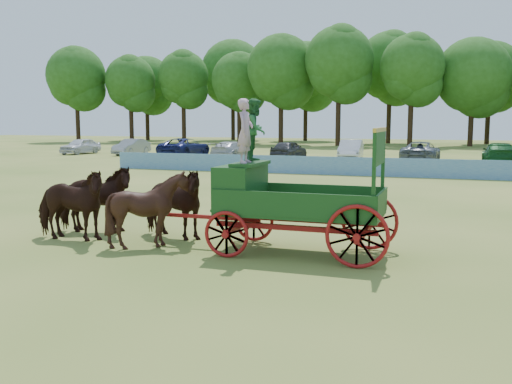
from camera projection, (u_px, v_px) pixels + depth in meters
The scene contains 9 objects.
ground at pixel (199, 233), 15.97m from camera, with size 160.00×160.00×0.00m, color #A49B4A.
horse_lead_left at pixel (70, 205), 14.93m from camera, with size 1.03×2.26×1.91m, color black.
horse_lead_right at pixel (94, 199), 15.97m from camera, with size 1.03×2.26×1.91m, color black.
horse_wheel_left at pixel (150, 209), 14.15m from camera, with size 1.54×1.74×1.91m, color black.
horse_wheel_right at pixel (171, 203), 15.19m from camera, with size 1.03×2.26×1.91m, color black.
farm_dray at pixel (271, 185), 13.65m from camera, with size 6.00×2.00×3.68m.
sponsor_banner at pixel (314, 165), 33.10m from camera, with size 26.00×0.08×1.05m, color #1D5EA0.
parked_cars at pixel (407, 152), 43.04m from camera, with size 57.43×7.28×1.64m.
treeline at pixel (366, 71), 72.70m from camera, with size 91.13×23.97×15.32m.
Camera 1 is at (6.65, -14.31, 3.18)m, focal length 40.00 mm.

